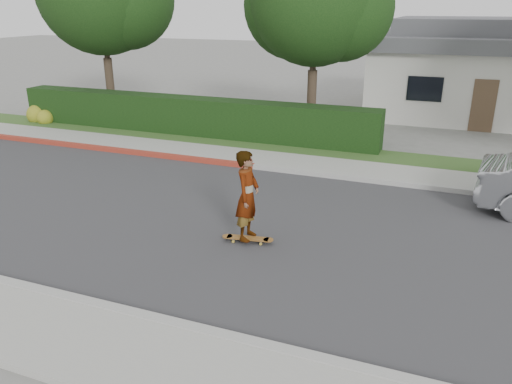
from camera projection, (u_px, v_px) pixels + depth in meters
ground at (157, 211)px, 12.50m from camera, size 120.00×120.00×0.00m
road at (157, 211)px, 12.50m from camera, size 60.00×8.00×0.01m
curb_near at (35, 291)px, 8.89m from camera, size 60.00×0.20×0.15m
curb_far at (225, 163)px, 16.05m from camera, size 60.00×0.20×0.15m
curb_red_section at (97, 148)px, 17.73m from camera, size 12.00×0.21×0.15m
sidewalk_far at (236, 156)px, 16.84m from camera, size 60.00×1.60×0.12m
planting_strip at (253, 145)px, 18.24m from camera, size 60.00×1.60×0.10m
hedge at (188, 116)px, 19.53m from camera, size 15.00×1.00×1.50m
flowering_shrub at (40, 116)px, 21.63m from camera, size 1.40×1.00×0.90m
tree_center at (316, 3)px, 18.29m from camera, size 5.66×4.84×7.44m
house at (488, 68)px, 23.04m from camera, size 10.60×8.60×4.30m
skateboard at (248, 238)px, 10.82m from camera, size 1.15×0.41×0.10m
skateboarder at (247, 196)px, 10.47m from camera, size 0.48×0.72×1.96m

